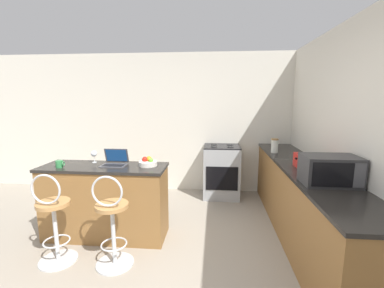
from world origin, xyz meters
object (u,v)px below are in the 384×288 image
object	(u,v)px
toaster	(307,161)
stove_range	(222,171)
mug_green	(59,164)
laptop	(115,161)
fruit_bowl	(148,163)
wine_glass_tall	(94,154)
microwave	(330,170)
bar_stool_far	(112,223)
bar_stool_near	(54,221)
storage_jar	(275,146)

from	to	relation	value
toaster	stove_range	world-z (taller)	toaster
toaster	mug_green	xyz separation A→B (m)	(-2.98, -0.24, -0.04)
mug_green	laptop	bearing A→B (deg)	15.61
fruit_bowl	wine_glass_tall	distance (m)	0.75
toaster	wine_glass_tall	size ratio (longest dim) A/B	1.94
wine_glass_tall	toaster	bearing A→B (deg)	-0.80
laptop	microwave	distance (m)	2.43
microwave	toaster	bearing A→B (deg)	91.13
laptop	mug_green	world-z (taller)	laptop
bar_stool_far	laptop	world-z (taller)	laptop
microwave	wine_glass_tall	bearing A→B (deg)	166.74
laptop	bar_stool_far	bearing A→B (deg)	-73.00
stove_range	mug_green	xyz separation A→B (m)	(-2.01, -1.65, 0.51)
bar_stool_far	wine_glass_tall	distance (m)	1.07
bar_stool_far	laptop	xyz separation A→B (m)	(-0.19, 0.64, 0.51)
bar_stool_far	fruit_bowl	xyz separation A→B (m)	(0.23, 0.64, 0.50)
stove_range	fruit_bowl	distance (m)	1.82
bar_stool_near	mug_green	size ratio (longest dim) A/B	10.08
microwave	mug_green	world-z (taller)	microwave
fruit_bowl	wine_glass_tall	world-z (taller)	wine_glass_tall
microwave	bar_stool_far	bearing A→B (deg)	-177.23
laptop	storage_jar	bearing A→B (deg)	23.89
laptop	bar_stool_near	bearing A→B (deg)	-125.32
toaster	fruit_bowl	xyz separation A→B (m)	(-1.93, -0.06, -0.04)
bar_stool_far	toaster	world-z (taller)	toaster
bar_stool_near	fruit_bowl	world-z (taller)	fruit_bowl
microwave	toaster	distance (m)	0.60
storage_jar	mug_green	world-z (taller)	storage_jar
fruit_bowl	mug_green	xyz separation A→B (m)	(-1.05, -0.18, 0.00)
microwave	mug_green	distance (m)	3.02
bar_stool_far	microwave	distance (m)	2.26
bar_stool_near	toaster	distance (m)	2.94
mug_green	wine_glass_tall	size ratio (longest dim) A/B	0.64
bar_stool_far	mug_green	bearing A→B (deg)	150.75
toaster	mug_green	world-z (taller)	toaster
microwave	fruit_bowl	bearing A→B (deg)	164.51
bar_stool_near	fruit_bowl	distance (m)	1.19
bar_stool_far	wine_glass_tall	size ratio (longest dim) A/B	6.49
laptop	fruit_bowl	distance (m)	0.42
bar_stool_far	laptop	distance (m)	0.84
bar_stool_far	stove_range	distance (m)	2.42
bar_stool_near	microwave	xyz separation A→B (m)	(2.82, 0.11, 0.60)
microwave	stove_range	size ratio (longest dim) A/B	0.54
fruit_bowl	mug_green	world-z (taller)	fruit_bowl
laptop	storage_jar	world-z (taller)	storage_jar
fruit_bowl	wine_glass_tall	size ratio (longest dim) A/B	1.45
microwave	wine_glass_tall	size ratio (longest dim) A/B	3.26
storage_jar	toaster	bearing A→B (deg)	-78.67
toaster	stove_range	bearing A→B (deg)	124.70
laptop	wine_glass_tall	bearing A→B (deg)	162.17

